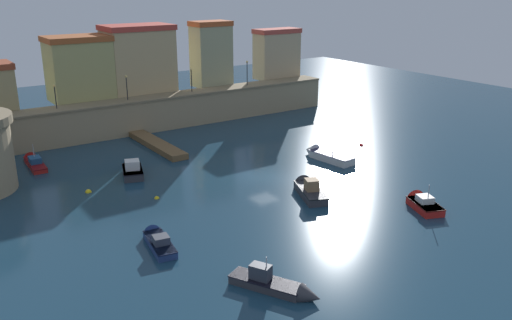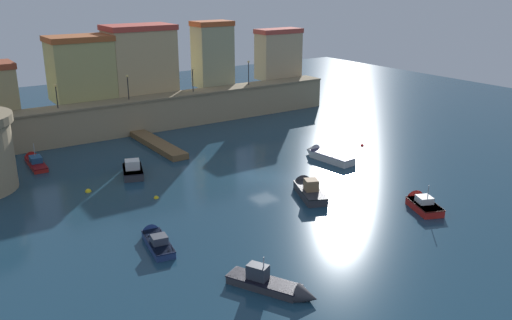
{
  "view_description": "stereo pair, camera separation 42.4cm",
  "coord_description": "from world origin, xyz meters",
  "px_view_note": "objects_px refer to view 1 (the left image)",
  "views": [
    {
      "loc": [
        -30.34,
        -42.72,
        19.1
      ],
      "look_at": [
        0.0,
        1.41,
        1.36
      ],
      "focal_mm": 38.25,
      "sensor_mm": 36.0,
      "label": 1
    },
    {
      "loc": [
        -29.99,
        -42.96,
        19.1
      ],
      "look_at": [
        0.0,
        1.41,
        1.36
      ],
      "focal_mm": 38.25,
      "sensor_mm": 36.0,
      "label": 2
    }
  ],
  "objects_px": {
    "quay_lamp_2": "(191,76)",
    "moored_boat_0": "(132,169)",
    "quay_lamp_0": "(55,92)",
    "moored_boat_2": "(308,188)",
    "moored_boat_3": "(157,239)",
    "moored_boat_4": "(325,155)",
    "quay_lamp_1": "(127,83)",
    "mooring_buoy_1": "(157,198)",
    "moored_boat_6": "(33,161)",
    "moored_boat_5": "(279,286)",
    "quay_lamp_3": "(247,69)",
    "mooring_buoy_0": "(361,145)",
    "mooring_buoy_2": "(88,192)",
    "moored_boat_1": "(421,202)"
  },
  "relations": [
    {
      "from": "moored_boat_3",
      "to": "mooring_buoy_1",
      "type": "distance_m",
      "value": 9.11
    },
    {
      "from": "quay_lamp_3",
      "to": "moored_boat_0",
      "type": "bearing_deg",
      "value": -148.14
    },
    {
      "from": "moored_boat_4",
      "to": "mooring_buoy_1",
      "type": "xyz_separation_m",
      "value": [
        -20.53,
        -0.17,
        -0.44
      ]
    },
    {
      "from": "quay_lamp_2",
      "to": "moored_boat_0",
      "type": "height_order",
      "value": "quay_lamp_2"
    },
    {
      "from": "quay_lamp_3",
      "to": "mooring_buoy_0",
      "type": "xyz_separation_m",
      "value": [
        2.42,
        -21.33,
        -6.77
      ]
    },
    {
      "from": "moored_boat_6",
      "to": "mooring_buoy_0",
      "type": "bearing_deg",
      "value": -111.59
    },
    {
      "from": "quay_lamp_0",
      "to": "moored_boat_5",
      "type": "xyz_separation_m",
      "value": [
        2.07,
        -41.77,
        -6.0
      ]
    },
    {
      "from": "quay_lamp_3",
      "to": "moored_boat_3",
      "type": "bearing_deg",
      "value": -132.99
    },
    {
      "from": "moored_boat_1",
      "to": "quay_lamp_1",
      "type": "bearing_deg",
      "value": 39.51
    },
    {
      "from": "moored_boat_0",
      "to": "quay_lamp_1",
      "type": "bearing_deg",
      "value": -2.76
    },
    {
      "from": "moored_boat_3",
      "to": "moored_boat_4",
      "type": "distance_m",
      "value": 25.74
    },
    {
      "from": "quay_lamp_1",
      "to": "mooring_buoy_1",
      "type": "height_order",
      "value": "quay_lamp_1"
    },
    {
      "from": "quay_lamp_1",
      "to": "moored_boat_6",
      "type": "relative_size",
      "value": 0.46
    },
    {
      "from": "quay_lamp_1",
      "to": "moored_boat_1",
      "type": "relative_size",
      "value": 0.64
    },
    {
      "from": "quay_lamp_1",
      "to": "mooring_buoy_2",
      "type": "height_order",
      "value": "quay_lamp_1"
    },
    {
      "from": "quay_lamp_0",
      "to": "moored_boat_4",
      "type": "bearing_deg",
      "value": -44.82
    },
    {
      "from": "moored_boat_2",
      "to": "moored_boat_6",
      "type": "height_order",
      "value": "moored_boat_6"
    },
    {
      "from": "moored_boat_5",
      "to": "mooring_buoy_1",
      "type": "bearing_deg",
      "value": 152.18
    },
    {
      "from": "quay_lamp_0",
      "to": "moored_boat_6",
      "type": "distance_m",
      "value": 9.8
    },
    {
      "from": "mooring_buoy_0",
      "to": "quay_lamp_1",
      "type": "bearing_deg",
      "value": 134.41
    },
    {
      "from": "moored_boat_0",
      "to": "mooring_buoy_1",
      "type": "xyz_separation_m",
      "value": [
        -0.79,
        -7.65,
        -0.54
      ]
    },
    {
      "from": "mooring_buoy_0",
      "to": "mooring_buoy_2",
      "type": "xyz_separation_m",
      "value": [
        -32.29,
        3.61,
        0.0
      ]
    },
    {
      "from": "mooring_buoy_1",
      "to": "mooring_buoy_2",
      "type": "bearing_deg",
      "value": 132.65
    },
    {
      "from": "moored_boat_0",
      "to": "moored_boat_4",
      "type": "bearing_deg",
      "value": -92.2
    },
    {
      "from": "quay_lamp_0",
      "to": "quay_lamp_3",
      "type": "height_order",
      "value": "quay_lamp_3"
    },
    {
      "from": "moored_boat_5",
      "to": "quay_lamp_3",
      "type": "bearing_deg",
      "value": 121.47
    },
    {
      "from": "quay_lamp_0",
      "to": "mooring_buoy_2",
      "type": "relative_size",
      "value": 4.96
    },
    {
      "from": "moored_boat_2",
      "to": "moored_boat_4",
      "type": "bearing_deg",
      "value": -27.18
    },
    {
      "from": "quay_lamp_3",
      "to": "moored_boat_3",
      "type": "relative_size",
      "value": 0.6
    },
    {
      "from": "moored_boat_3",
      "to": "mooring_buoy_1",
      "type": "bearing_deg",
      "value": -15.33
    },
    {
      "from": "quay_lamp_1",
      "to": "mooring_buoy_1",
      "type": "bearing_deg",
      "value": -106.38
    },
    {
      "from": "moored_boat_4",
      "to": "mooring_buoy_2",
      "type": "height_order",
      "value": "moored_boat_4"
    },
    {
      "from": "quay_lamp_2",
      "to": "moored_boat_6",
      "type": "relative_size",
      "value": 0.46
    },
    {
      "from": "quay_lamp_0",
      "to": "quay_lamp_2",
      "type": "relative_size",
      "value": 0.91
    },
    {
      "from": "moored_boat_4",
      "to": "mooring_buoy_0",
      "type": "bearing_deg",
      "value": -85.23
    },
    {
      "from": "moored_boat_6",
      "to": "mooring_buoy_0",
      "type": "relative_size",
      "value": 13.99
    },
    {
      "from": "moored_boat_3",
      "to": "moored_boat_1",
      "type": "bearing_deg",
      "value": -97.47
    },
    {
      "from": "quay_lamp_0",
      "to": "moored_boat_2",
      "type": "distance_m",
      "value": 33.5
    },
    {
      "from": "moored_boat_3",
      "to": "mooring_buoy_2",
      "type": "height_order",
      "value": "moored_boat_3"
    },
    {
      "from": "moored_boat_3",
      "to": "moored_boat_4",
      "type": "relative_size",
      "value": 0.86
    },
    {
      "from": "quay_lamp_2",
      "to": "moored_boat_6",
      "type": "height_order",
      "value": "quay_lamp_2"
    },
    {
      "from": "quay_lamp_0",
      "to": "mooring_buoy_2",
      "type": "distance_m",
      "value": 19.0
    },
    {
      "from": "moored_boat_1",
      "to": "moored_boat_6",
      "type": "height_order",
      "value": "moored_boat_6"
    },
    {
      "from": "moored_boat_0",
      "to": "moored_boat_5",
      "type": "xyz_separation_m",
      "value": [
        -0.97,
        -26.61,
        -0.13
      ]
    },
    {
      "from": "quay_lamp_2",
      "to": "moored_boat_4",
      "type": "height_order",
      "value": "quay_lamp_2"
    },
    {
      "from": "moored_boat_6",
      "to": "mooring_buoy_2",
      "type": "bearing_deg",
      "value": -166.98
    },
    {
      "from": "moored_boat_0",
      "to": "moored_boat_2",
      "type": "bearing_deg",
      "value": -122.78
    },
    {
      "from": "moored_boat_0",
      "to": "moored_boat_2",
      "type": "xyz_separation_m",
      "value": [
        11.53,
        -14.42,
        -0.05
      ]
    },
    {
      "from": "quay_lamp_2",
      "to": "mooring_buoy_2",
      "type": "xyz_separation_m",
      "value": [
        -20.71,
        -17.72,
        -6.59
      ]
    },
    {
      "from": "moored_boat_0",
      "to": "mooring_buoy_0",
      "type": "bearing_deg",
      "value": -84.41
    }
  ]
}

